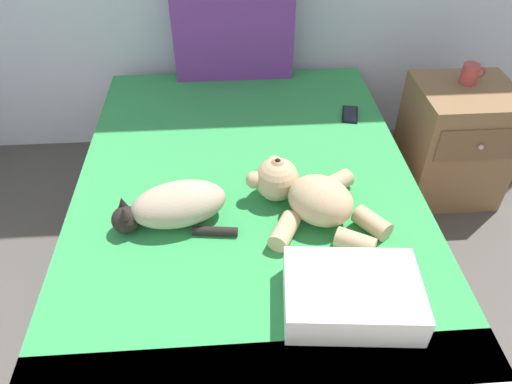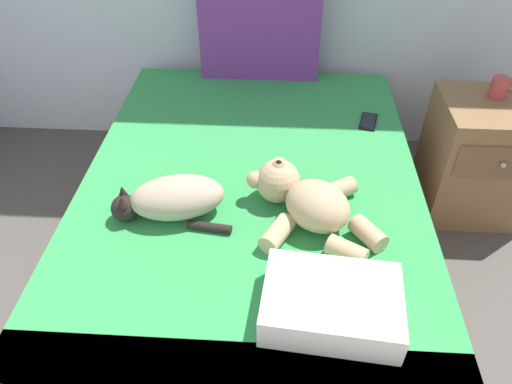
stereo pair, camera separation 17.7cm
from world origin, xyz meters
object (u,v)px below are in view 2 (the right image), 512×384
Objects in this scene: bed at (251,230)px; throw_pillow at (331,304)px; teddy_bear at (306,200)px; mug at (500,88)px; cat at (172,199)px; cell_phone at (368,121)px; patterned_cushion at (260,29)px; nightstand at (478,158)px.

throw_pillow reaches higher than bed.
teddy_bear is 4.18× the size of mug.
cat is 0.88× the size of teddy_bear.
bed is 0.77m from cell_phone.
mug reaches higher than teddy_bear.
patterned_cushion is 1.40× the size of cat.
teddy_bear is 0.83× the size of nightstand.
nightstand is (0.57, 0.01, -0.20)m from cell_phone.
nightstand reaches higher than cell_phone.
cat is 0.48m from teddy_bear.
mug reaches higher than bed.
cat is at bearing -153.15° from nightstand.
cat is at bearing -178.00° from teddy_bear.
cell_phone is at bearing 77.40° from throw_pillow.
throw_pillow is at bearing -81.02° from teddy_bear.
throw_pillow is at bearing -126.37° from nightstand.
throw_pillow is 3.33× the size of mug.
teddy_bear is (0.22, -1.11, -0.18)m from patterned_cushion.
bed is at bearing 115.23° from throw_pillow.
patterned_cushion reaches higher than teddy_bear.
bed is at bearing -89.15° from patterned_cushion.
teddy_bear is at bearing 2.00° from cat.
cell_phone is (0.31, 0.66, -0.07)m from teddy_bear.
cell_phone is 1.34× the size of mug.
patterned_cushion reaches higher than cell_phone.
mug is at bearing 27.59° from bed.
nightstand is (0.88, 0.67, -0.27)m from teddy_bear.
teddy_bear is 0.44m from throw_pillow.
cat is 1.55m from nightstand.
cat reaches higher than cell_phone.
throw_pillow is at bearing -102.60° from cell_phone.
teddy_bear is at bearing -140.47° from mug.
nightstand is 0.35m from mug.
patterned_cushion is at bearing 101.43° from teddy_bear.
bed is 1.21m from nightstand.
mug is (1.10, 0.58, 0.41)m from bed.
nightstand is at bearing 1.40° from cell_phone.
patterned_cushion is 1.17m from cat.
throw_pillow is (0.07, -0.43, -0.02)m from teddy_bear.
patterned_cushion is 1.15m from teddy_bear.
bed is 1.08m from patterned_cushion.
bed is at bearing -136.34° from cell_phone.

